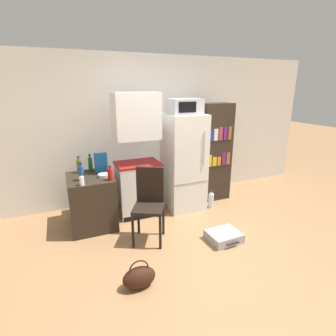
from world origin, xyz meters
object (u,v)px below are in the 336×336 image
object	(u,v)px
refrigerator	(184,162)
water_bottle_front	(211,200)
side_table	(92,201)
kitchen_hutch	(138,160)
bottle_ketchup_red	(110,174)
suitcase_large_flat	(224,236)
chair	(149,198)
bottle_blue_soda	(81,173)
bottle_olive_oil	(79,166)
bottle_green_tall	(90,164)
cereal_box	(101,163)
bookshelf	(214,153)
bowl	(104,176)
microwave	(185,106)
bottle_milk_white	(82,181)
handbag	(139,277)

from	to	relation	value
refrigerator	water_bottle_front	world-z (taller)	refrigerator
side_table	kitchen_hutch	world-z (taller)	kitchen_hutch
refrigerator	water_bottle_front	xyz separation A→B (m)	(0.43, -0.25, -0.68)
bottle_ketchup_red	suitcase_large_flat	size ratio (longest dim) A/B	0.46
chair	water_bottle_front	bearing A→B (deg)	48.66
suitcase_large_flat	water_bottle_front	size ratio (longest dim) A/B	1.37
refrigerator	bottle_blue_soda	xyz separation A→B (m)	(-1.70, -0.19, 0.08)
bottle_olive_oil	bottle_green_tall	distance (m)	0.18
refrigerator	chair	size ratio (longest dim) A/B	1.60
bottle_green_tall	cereal_box	size ratio (longest dim) A/B	0.91
water_bottle_front	side_table	bearing A→B (deg)	174.77
bookshelf	bowl	world-z (taller)	bookshelf
side_table	cereal_box	world-z (taller)	cereal_box
bowl	chair	size ratio (longest dim) A/B	0.17
bottle_ketchup_red	microwave	bearing A→B (deg)	13.99
bottle_olive_oil	water_bottle_front	bearing A→B (deg)	-11.27
bottle_olive_oil	cereal_box	distance (m)	0.33
water_bottle_front	bottle_olive_oil	bearing A→B (deg)	168.73
microwave	suitcase_large_flat	xyz separation A→B (m)	(0.04, -1.23, -1.70)
bottle_green_tall	cereal_box	distance (m)	0.19
refrigerator	bottle_milk_white	bearing A→B (deg)	-166.81
water_bottle_front	bottle_green_tall	bearing A→B (deg)	166.71
bottle_milk_white	suitcase_large_flat	size ratio (longest dim) A/B	0.35
bottle_blue_soda	chair	bearing A→B (deg)	-33.76
bowl	suitcase_large_flat	distance (m)	1.93
bookshelf	bowl	xyz separation A→B (m)	(-2.08, -0.31, -0.08)
bottle_blue_soda	handbag	world-z (taller)	bottle_blue_soda
kitchen_hutch	side_table	bearing A→B (deg)	-170.83
bottle_green_tall	handbag	xyz separation A→B (m)	(0.22, -1.85, -0.78)
bottle_olive_oil	water_bottle_front	size ratio (longest dim) A/B	0.80
bottle_olive_oil	bookshelf	bearing A→B (deg)	-0.87
bottle_milk_white	suitcase_large_flat	world-z (taller)	bottle_milk_white
bottle_ketchup_red	bottle_milk_white	size ratio (longest dim) A/B	1.31
side_table	chair	xyz separation A→B (m)	(0.70, -0.68, 0.21)
bottle_green_tall	chair	xyz separation A→B (m)	(0.65, -0.95, -0.30)
bottle_olive_oil	bottle_blue_soda	distance (m)	0.37
microwave	bottle_ketchup_red	distance (m)	1.62
bottle_milk_white	handbag	xyz separation A→B (m)	(0.41, -1.24, -0.73)
kitchen_hutch	microwave	distance (m)	1.16
bottle_olive_oil	handbag	world-z (taller)	bottle_olive_oil
handbag	bottle_milk_white	bearing A→B (deg)	108.21
chair	handbag	xyz separation A→B (m)	(-0.43, -0.90, -0.48)
bottle_green_tall	bottle_blue_soda	bearing A→B (deg)	-112.92
bookshelf	side_table	bearing A→B (deg)	-174.89
refrigerator	bottle_olive_oil	world-z (taller)	refrigerator
bottle_ketchup_red	bottle_milk_white	xyz separation A→B (m)	(-0.40, -0.07, -0.02)
bookshelf	chair	world-z (taller)	bookshelf
bottle_milk_white	bottle_green_tall	xyz separation A→B (m)	(0.19, 0.62, 0.05)
bottle_blue_soda	suitcase_large_flat	size ratio (longest dim) A/B	0.57
water_bottle_front	bottle_blue_soda	bearing A→B (deg)	178.51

